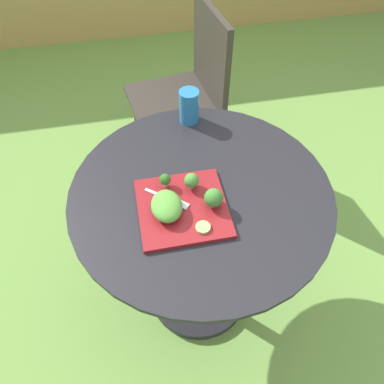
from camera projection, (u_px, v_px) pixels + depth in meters
name	position (u px, v px, depth m)	size (l,w,h in m)	color
ground_plane	(198.00, 293.00, 1.82)	(12.00, 12.00, 0.00)	#669342
patio_table	(200.00, 239.00, 1.47)	(0.86, 0.86, 0.74)	black
patio_chair	(190.00, 84.00, 1.99)	(0.50, 0.50, 0.90)	#332D28
salad_plate	(183.00, 208.00, 1.20)	(0.27, 0.27, 0.01)	maroon
drinking_glass	(189.00, 108.00, 1.43)	(0.07, 0.07, 0.13)	#236BA8
fork	(171.00, 200.00, 1.21)	(0.13, 0.11, 0.00)	silver
lettuce_mound	(167.00, 206.00, 1.16)	(0.09, 0.12, 0.05)	#519338
broccoli_floret_0	(192.00, 181.00, 1.22)	(0.05, 0.05, 0.06)	#99B770
broccoli_floret_1	(165.00, 180.00, 1.22)	(0.04, 0.04, 0.05)	#99B770
broccoli_floret_2	(214.00, 198.00, 1.17)	(0.06, 0.06, 0.06)	#99B770
cucumber_slice_0	(203.00, 227.00, 1.14)	(0.04, 0.04, 0.01)	#8EB766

